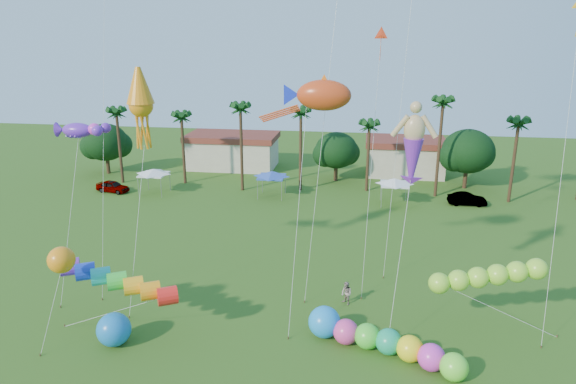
# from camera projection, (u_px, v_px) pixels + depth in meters

# --- Properties ---
(tree_line) EXTENTS (69.46, 8.91, 11.00)m
(tree_line) POSITION_uv_depth(u_px,v_px,m) (356.00, 151.00, 64.26)
(tree_line) COLOR #3A2819
(tree_line) RESTS_ON ground
(buildings_row) EXTENTS (35.00, 7.00, 4.00)m
(buildings_row) POSITION_uv_depth(u_px,v_px,m) (309.00, 156.00, 71.55)
(buildings_row) COLOR beige
(buildings_row) RESTS_ON ground
(tent_row) EXTENTS (31.00, 4.00, 0.60)m
(tent_row) POSITION_uv_depth(u_px,v_px,m) (271.00, 175.00, 58.82)
(tent_row) COLOR white
(tent_row) RESTS_ON ground
(car_a) EXTENTS (4.34, 2.47, 1.39)m
(car_a) POSITION_uv_depth(u_px,v_px,m) (113.00, 186.00, 61.74)
(car_a) COLOR #4C4C54
(car_a) RESTS_ON ground
(car_b) EXTENTS (4.17, 1.47, 1.37)m
(car_b) POSITION_uv_depth(u_px,v_px,m) (467.00, 199.00, 57.00)
(car_b) COLOR #4C4C54
(car_b) RESTS_ON ground
(spectator_b) EXTENTS (1.02, 1.02, 1.67)m
(spectator_b) POSITION_uv_depth(u_px,v_px,m) (346.00, 293.00, 35.90)
(spectator_b) COLOR gray
(spectator_b) RESTS_ON ground
(caterpillar_inflatable) EXTENTS (9.46, 5.29, 2.01)m
(caterpillar_inflatable) POSITION_uv_depth(u_px,v_px,m) (378.00, 340.00, 30.42)
(caterpillar_inflatable) COLOR #F13F9A
(caterpillar_inflatable) RESTS_ON ground
(blue_ball) EXTENTS (2.07, 2.07, 2.07)m
(blue_ball) POSITION_uv_depth(u_px,v_px,m) (114.00, 329.00, 31.15)
(blue_ball) COLOR blue
(blue_ball) RESTS_ON ground
(rainbow_tube) EXTENTS (9.54, 3.61, 3.75)m
(rainbow_tube) POSITION_uv_depth(u_px,v_px,m) (135.00, 294.00, 31.03)
(rainbow_tube) COLOR red
(rainbow_tube) RESTS_ON ground
(green_worm) EXTENTS (11.14, 3.42, 4.15)m
(green_worm) POSITION_uv_depth(u_px,v_px,m) (439.00, 283.00, 31.94)
(green_worm) COLOR #9AE833
(green_worm) RESTS_ON ground
(orange_ball_kite) EXTENTS (2.02, 2.85, 6.25)m
(orange_ball_kite) POSITION_uv_depth(u_px,v_px,m) (61.00, 260.00, 30.27)
(orange_ball_kite) COLOR orange
(orange_ball_kite) RESTS_ON ground
(merman_kite) EXTENTS (2.44, 5.71, 13.87)m
(merman_kite) POSITION_uv_depth(u_px,v_px,m) (413.00, 149.00, 31.88)
(merman_kite) COLOR tan
(merman_kite) RESTS_ON ground
(fish_kite) EXTENTS (5.32, 6.29, 15.60)m
(fish_kite) POSITION_uv_depth(u_px,v_px,m) (324.00, 95.00, 32.44)
(fish_kite) COLOR red
(fish_kite) RESTS_ON ground
(squid_kite) EXTENTS (2.09, 5.59, 16.27)m
(squid_kite) POSITION_uv_depth(u_px,v_px,m) (141.00, 105.00, 34.62)
(squid_kite) COLOR orange
(squid_kite) RESTS_ON ground
(lobster_kite) EXTENTS (4.01, 4.48, 12.67)m
(lobster_kite) POSITION_uv_depth(u_px,v_px,m) (78.00, 130.00, 34.98)
(lobster_kite) COLOR #6B27C7
(lobster_kite) RESTS_ON ground
(delta_kite_red) EXTENTS (1.10, 3.43, 18.72)m
(delta_kite_red) POSITION_uv_depth(u_px,v_px,m) (381.00, 42.00, 34.51)
(delta_kite_red) COLOR #EE3B1A
(delta_kite_red) RESTS_ON ground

